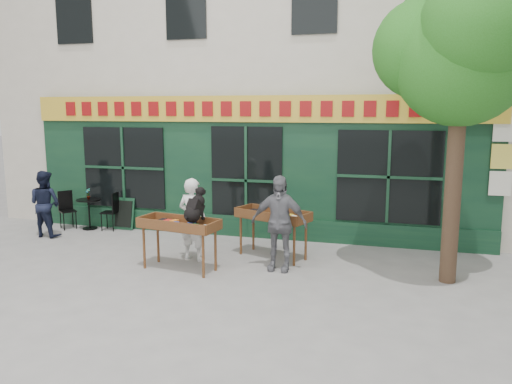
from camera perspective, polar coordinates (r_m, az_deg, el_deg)
ground at (r=9.78m, az=-5.07°, el=-8.40°), size 80.00×80.00×0.00m
building at (r=15.17m, az=3.05°, el=16.95°), size 14.00×7.26×10.00m
street_tree at (r=9.17m, az=22.78°, el=15.73°), size 3.05×2.90×5.60m
book_cart_center at (r=9.42m, az=-8.80°, el=-3.98°), size 1.58×0.85×0.99m
dog at (r=9.14m, az=-7.01°, el=-1.36°), size 0.43×0.65×0.60m
woman at (r=9.99m, az=-7.25°, el=-3.12°), size 0.66×0.49×1.66m
book_cart_right at (r=10.09m, az=1.93°, el=-2.97°), size 1.62×1.10×0.99m
man_right at (r=9.30m, az=2.62°, el=-3.57°), size 1.06×0.44×1.80m
bistro_table at (r=13.20m, az=-18.56°, el=-1.73°), size 0.60×0.60×0.76m
bistro_chair_left at (r=13.52m, az=-20.84°, el=-1.54°), size 0.51×0.51×0.95m
bistro_chair_right at (r=12.90m, az=-16.06°, el=-1.79°), size 0.41×0.40×0.95m
potted_plant at (r=13.14m, az=-18.64°, el=-0.19°), size 0.17×0.15×0.28m
man_left at (r=12.78m, az=-22.97°, el=-1.24°), size 0.80×0.64×1.57m
chalkboard at (r=12.96m, az=-14.89°, el=-2.41°), size 0.56×0.21×0.79m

